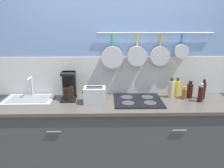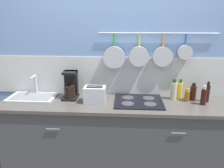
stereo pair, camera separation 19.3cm
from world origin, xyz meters
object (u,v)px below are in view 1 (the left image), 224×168
at_px(bottle_vinegar, 177,88).
at_px(bottle_hot_sauce, 190,90).
at_px(bottle_dish_soap, 184,94).
at_px(toaster, 95,95).
at_px(bottle_olive_oil, 201,94).
at_px(coffee_maker, 69,88).
at_px(bottle_sesame_oil, 171,89).
at_px(bottle_cooking_wine, 203,90).

distance_m(bottle_vinegar, bottle_hot_sauce, 0.14).
distance_m(bottle_dish_soap, bottle_hot_sauce, 0.08).
height_order(toaster, bottle_vinegar, bottle_vinegar).
bearing_deg(bottle_hot_sauce, bottle_olive_oil, -58.64).
distance_m(toaster, bottle_vinegar, 0.96).
relative_size(coffee_maker, bottle_vinegar, 1.33).
xyz_separation_m(bottle_sesame_oil, bottle_vinegar, (0.07, 0.01, -0.00)).
bearing_deg(bottle_sesame_oil, bottle_hot_sauce, -4.94).
relative_size(coffee_maker, bottle_dish_soap, 2.14).
xyz_separation_m(bottle_olive_oil, bottle_cooking_wine, (0.07, 0.09, 0.01)).
xyz_separation_m(coffee_maker, bottle_vinegar, (1.24, 0.03, -0.03)).
bearing_deg(bottle_sesame_oil, bottle_olive_oil, -26.35).
relative_size(bottle_dish_soap, bottle_olive_oil, 0.69).
relative_size(bottle_dish_soap, bottle_hot_sauce, 0.72).
distance_m(bottle_sesame_oil, bottle_cooking_wine, 0.35).
distance_m(bottle_dish_soap, bottle_olive_oil, 0.17).
bearing_deg(coffee_maker, bottle_sesame_oil, 0.96).
bearing_deg(bottle_cooking_wine, coffee_maker, 178.77).
distance_m(coffee_maker, bottle_cooking_wine, 1.52).
height_order(bottle_sesame_oil, bottle_hot_sauce, bottle_sesame_oil).
relative_size(toaster, bottle_cooking_wine, 1.08).
relative_size(toaster, bottle_olive_oil, 1.18).
relative_size(coffee_maker, bottle_hot_sauce, 1.55).
bearing_deg(bottle_cooking_wine, toaster, -175.47).
bearing_deg(bottle_dish_soap, bottle_olive_oil, -30.63).
bearing_deg(bottle_dish_soap, bottle_hot_sauce, 25.90).
height_order(bottle_sesame_oil, bottle_cooking_wine, bottle_sesame_oil).
distance_m(bottle_sesame_oil, bottle_olive_oil, 0.32).
xyz_separation_m(bottle_vinegar, bottle_hot_sauce, (0.14, -0.03, -0.01)).
bearing_deg(bottle_vinegar, bottle_olive_oil, -35.68).
distance_m(bottle_dish_soap, bottle_cooking_wine, 0.22).
bearing_deg(toaster, bottle_vinegar, 9.65).
bearing_deg(bottle_sesame_oil, toaster, -170.30).
xyz_separation_m(coffee_maker, bottle_dish_soap, (1.31, -0.03, -0.07)).
xyz_separation_m(bottle_sesame_oil, bottle_hot_sauce, (0.21, -0.02, -0.02)).
distance_m(coffee_maker, bottle_dish_soap, 1.31).
bearing_deg(toaster, coffee_maker, 156.41).
bearing_deg(toaster, bottle_olive_oil, 0.42).
xyz_separation_m(toaster, bottle_sesame_oil, (0.87, 0.15, 0.02)).
height_order(coffee_maker, bottle_vinegar, coffee_maker).
xyz_separation_m(bottle_vinegar, bottle_olive_oil, (0.21, -0.15, -0.01)).
bearing_deg(bottle_dish_soap, bottle_cooking_wine, 0.30).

